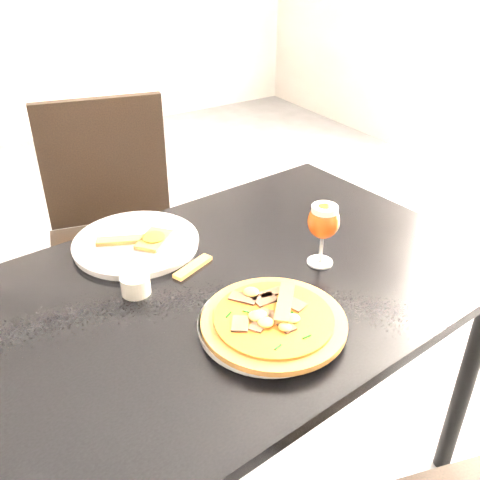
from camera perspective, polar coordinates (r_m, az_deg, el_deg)
ground at (r=1.97m, az=-5.97°, el=-17.23°), size 6.00×6.00×0.00m
dining_table at (r=1.30m, az=-0.13°, el=-7.29°), size 1.27×0.91×0.75m
chair_far at (r=1.90m, az=-13.03°, el=0.72°), size 0.54×0.54×0.97m
plate_main at (r=1.10m, az=3.03°, el=-9.01°), size 0.39×0.39×0.02m
pizza at (r=1.09m, az=3.61°, el=-8.48°), size 0.29×0.29×0.03m
plate_second at (r=1.39m, az=-11.01°, el=-0.31°), size 0.34×0.34×0.02m
crust_scraps at (r=1.37m, az=-10.31°, el=0.04°), size 0.19×0.14×0.01m
loose_crust at (r=1.28m, az=-5.05°, el=-2.88°), size 0.12×0.07×0.01m
sauce_cup at (r=1.21m, az=-11.09°, el=-4.61°), size 0.07×0.07×0.04m
beer_glass at (r=1.25m, az=8.91°, el=1.94°), size 0.08×0.08×0.16m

